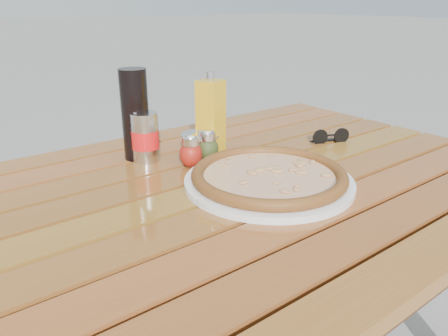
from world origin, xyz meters
TOP-DOWN VIEW (x-y plane):
  - table at (0.00, -0.00)m, footprint 1.40×0.90m
  - plate at (0.06, -0.06)m, footprint 0.41×0.41m
  - pizza at (0.06, -0.06)m, footprint 0.37×0.37m
  - pepper_shaker at (-0.01, 0.14)m, footprint 0.06×0.06m
  - oregano_shaker at (0.05, 0.15)m, footprint 0.06×0.06m
  - dark_bottle at (-0.08, 0.27)m, footprint 0.07×0.07m
  - soda_can at (-0.07, 0.24)m, footprint 0.07×0.07m
  - olive_oil_cruet at (0.08, 0.17)m, footprint 0.07×0.07m
  - parmesan_tin at (0.05, 0.18)m, footprint 0.10×0.10m
  - sunglasses at (0.40, 0.06)m, footprint 0.11×0.06m

SIDE VIEW (x-z plane):
  - table at x=0.00m, z-range 0.30..1.05m
  - plate at x=0.06m, z-range 0.75..0.76m
  - sunglasses at x=0.40m, z-range 0.74..0.79m
  - pizza at x=0.06m, z-range 0.76..0.79m
  - parmesan_tin at x=0.05m, z-range 0.74..0.82m
  - pepper_shaker at x=-0.01m, z-range 0.75..0.83m
  - oregano_shaker at x=0.05m, z-range 0.75..0.83m
  - soda_can at x=-0.07m, z-range 0.75..0.87m
  - olive_oil_cruet at x=0.08m, z-range 0.74..0.95m
  - dark_bottle at x=-0.08m, z-range 0.75..0.97m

